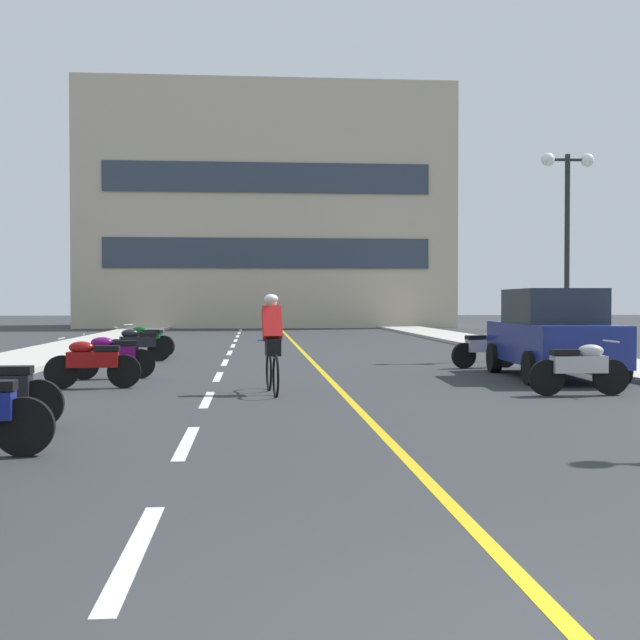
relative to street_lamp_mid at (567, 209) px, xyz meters
name	(u,v)px	position (x,y,z in m)	size (l,w,h in m)	color
ground_plane	(297,355)	(-7.24, 2.34, -4.09)	(140.00, 140.00, 0.00)	#2D3033
curb_left	(70,348)	(-14.44, 5.34, -4.03)	(2.40, 72.00, 0.12)	#B7B2A8
curb_right	(505,346)	(-0.04, 5.34, -4.03)	(2.40, 72.00, 0.12)	#B7B2A8
lane_dash_0	(134,551)	(-9.24, -16.66, -4.08)	(0.14, 2.20, 0.01)	silver
lane_dash_1	(187,442)	(-9.24, -12.66, -4.08)	(0.14, 2.20, 0.01)	silver
lane_dash_2	(207,399)	(-9.24, -8.66, -4.08)	(0.14, 2.20, 0.01)	silver
lane_dash_3	(218,377)	(-9.24, -4.66, -4.08)	(0.14, 2.20, 0.01)	silver
lane_dash_4	(225,362)	(-9.24, -0.66, -4.08)	(0.14, 2.20, 0.01)	silver
lane_dash_5	(230,353)	(-9.24, 3.34, -4.08)	(0.14, 2.20, 0.01)	silver
lane_dash_6	(233,346)	(-9.24, 7.34, -4.08)	(0.14, 2.20, 0.01)	silver
lane_dash_7	(236,340)	(-9.24, 11.34, -4.08)	(0.14, 2.20, 0.01)	silver
lane_dash_8	(238,336)	(-9.24, 15.34, -4.08)	(0.14, 2.20, 0.01)	silver
lane_dash_9	(239,333)	(-9.24, 19.34, -4.08)	(0.14, 2.20, 0.01)	silver
lane_dash_10	(241,330)	(-9.24, 23.34, -4.08)	(0.14, 2.20, 0.01)	silver
lane_dash_11	(242,328)	(-9.24, 27.34, -4.08)	(0.14, 2.20, 0.01)	silver
centre_line_yellow	(300,349)	(-6.99, 5.34, -4.08)	(0.12, 66.00, 0.01)	gold
office_building	(266,211)	(-7.70, 30.84, 3.22)	(22.57, 9.12, 14.62)	#BCAD93
street_lamp_mid	(567,209)	(0.00, 0.00, 0.00)	(1.46, 0.36, 5.47)	black
parked_car_near	(553,333)	(-2.42, -5.47, -3.17)	(2.07, 4.27, 1.82)	black
motorcycle_4	(580,367)	(-3.10, -8.57, -3.61)	(1.70, 0.60, 0.92)	black
motorcycle_5	(92,362)	(-11.39, -6.80, -3.61)	(1.70, 0.60, 0.92)	black
motorcycle_6	(112,356)	(-11.36, -5.00, -3.61)	(1.69, 0.62, 0.92)	black
motorcycle_7	(485,348)	(-3.07, -2.84, -3.61)	(1.68, 0.67, 0.92)	black
motorcycle_8	(137,344)	(-11.51, -0.23, -3.61)	(1.65, 0.75, 0.92)	black
motorcycle_9	(146,340)	(-11.57, 1.90, -3.61)	(1.65, 0.75, 0.92)	black
cyclist_rider	(272,341)	(-8.19, -7.84, -3.20)	(0.43, 1.77, 1.71)	black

